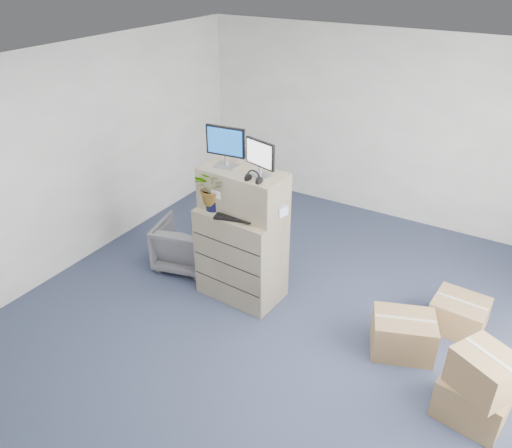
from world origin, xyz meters
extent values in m
plane|color=#282E48|center=(0.00, 0.00, 0.00)|extent=(7.00, 7.00, 0.00)
cube|color=beige|center=(0.00, 3.51, 1.40)|extent=(6.00, 0.02, 2.80)
cube|color=gray|center=(-0.71, 0.56, 0.56)|extent=(1.00, 0.65, 1.13)
cube|color=gray|center=(-0.71, 0.62, 1.37)|extent=(1.00, 0.54, 0.48)
cube|color=#99999E|center=(-0.93, 0.63, 1.62)|extent=(0.26, 0.20, 0.02)
cylinder|color=#99999E|center=(-0.93, 0.63, 1.69)|extent=(0.04, 0.04, 0.11)
cube|color=black|center=(-0.93, 0.63, 1.91)|extent=(0.46, 0.08, 0.33)
cube|color=navy|center=(-0.93, 0.61, 1.91)|extent=(0.42, 0.05, 0.29)
cube|color=#99999E|center=(-0.47, 0.59, 1.62)|extent=(0.25, 0.21, 0.01)
cylinder|color=#99999E|center=(-0.47, 0.59, 1.68)|extent=(0.03, 0.03, 0.10)
cube|color=black|center=(-0.47, 0.59, 1.87)|extent=(0.40, 0.14, 0.29)
cube|color=silver|center=(-0.48, 0.58, 1.87)|extent=(0.35, 0.11, 0.25)
torus|color=black|center=(-0.46, 0.43, 1.66)|extent=(0.17, 0.03, 0.17)
cube|color=black|center=(-0.67, 0.42, 1.14)|extent=(0.52, 0.33, 0.03)
ellipsoid|color=silver|center=(-0.39, 0.43, 1.15)|extent=(0.13, 0.10, 0.04)
cylinder|color=#9B9FA4|center=(-0.67, 0.59, 1.26)|extent=(0.08, 0.08, 0.27)
cube|color=silver|center=(-0.74, 0.64, 1.14)|extent=(0.07, 0.06, 0.02)
cube|color=black|center=(-0.74, 0.64, 1.21)|extent=(0.06, 0.03, 0.12)
cube|color=black|center=(-0.35, 0.63, 1.16)|extent=(0.20, 0.15, 0.06)
cube|color=#3C76CD|center=(-0.32, 0.66, 1.24)|extent=(0.30, 0.20, 0.10)
cylinder|color=#A7C39D|center=(-0.99, 0.44, 1.14)|extent=(0.20, 0.20, 0.02)
cylinder|color=black|center=(-0.99, 0.44, 1.21)|extent=(0.17, 0.17, 0.13)
imported|color=#245317|center=(-0.99, 0.44, 1.37)|extent=(0.37, 0.41, 0.32)
imported|color=#56565B|center=(-1.68, 0.70, 0.35)|extent=(0.82, 0.79, 0.70)
cube|color=olive|center=(1.27, 0.57, 0.22)|extent=(0.75, 0.67, 0.43)
cube|color=olive|center=(2.06, 0.06, 0.21)|extent=(0.64, 0.56, 0.42)
cube|color=olive|center=(1.70, 1.26, 0.18)|extent=(0.59, 0.55, 0.37)
cube|color=olive|center=(2.09, 0.02, 0.60)|extent=(0.63, 0.61, 0.38)
camera|label=1|loc=(2.01, -3.62, 3.76)|focal=35.00mm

